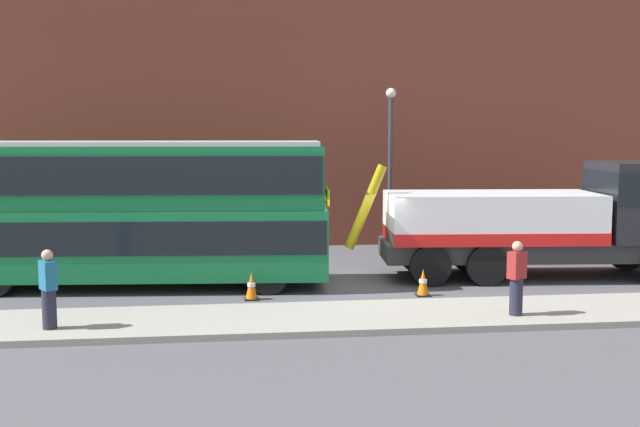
# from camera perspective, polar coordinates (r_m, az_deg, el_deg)

# --- Properties ---
(ground_plane) EXTENTS (120.00, 120.00, 0.00)m
(ground_plane) POSITION_cam_1_polar(r_m,az_deg,el_deg) (21.96, 2.72, -5.22)
(ground_plane) COLOR #4C4C51
(near_kerb) EXTENTS (60.00, 2.80, 0.15)m
(near_kerb) POSITION_cam_1_polar(r_m,az_deg,el_deg) (17.92, 4.99, -7.64)
(near_kerb) COLOR gray
(near_kerb) RESTS_ON ground_plane
(building_facade) EXTENTS (60.00, 1.50, 16.00)m
(building_facade) POSITION_cam_1_polar(r_m,az_deg,el_deg) (29.41, 0.21, 13.50)
(building_facade) COLOR brown
(building_facade) RESTS_ON ground_plane
(recovery_tow_truck) EXTENTS (10.22, 3.34, 3.67)m
(recovery_tow_truck) POSITION_cam_1_polar(r_m,az_deg,el_deg) (23.54, 16.85, -0.37)
(recovery_tow_truck) COLOR #2D2D2D
(recovery_tow_truck) RESTS_ON ground_plane
(double_decker_bus) EXTENTS (11.17, 3.41, 4.06)m
(double_decker_bus) POSITION_cam_1_polar(r_m,az_deg,el_deg) (21.71, -14.15, 0.42)
(double_decker_bus) COLOR #146B38
(double_decker_bus) RESTS_ON ground_plane
(pedestrian_onlooker) EXTENTS (0.44, 0.48, 1.71)m
(pedestrian_onlooker) POSITION_cam_1_polar(r_m,az_deg,el_deg) (17.29, -19.59, -5.41)
(pedestrian_onlooker) COLOR #232333
(pedestrian_onlooker) RESTS_ON near_kerb
(pedestrian_bystander) EXTENTS (0.48, 0.43, 1.71)m
(pedestrian_bystander) POSITION_cam_1_polar(r_m,az_deg,el_deg) (18.05, 14.45, -4.76)
(pedestrian_bystander) COLOR #232333
(pedestrian_bystander) RESTS_ON near_kerb
(traffic_cone_near_bus) EXTENTS (0.36, 0.36, 0.72)m
(traffic_cone_near_bus) POSITION_cam_1_polar(r_m,az_deg,el_deg) (19.88, -5.14, -5.46)
(traffic_cone_near_bus) COLOR orange
(traffic_cone_near_bus) RESTS_ON ground_plane
(traffic_cone_midway) EXTENTS (0.36, 0.36, 0.72)m
(traffic_cone_midway) POSITION_cam_1_polar(r_m,az_deg,el_deg) (20.44, 7.69, -5.17)
(traffic_cone_midway) COLOR orange
(traffic_cone_midway) RESTS_ON ground_plane
(street_lamp) EXTENTS (0.36, 0.36, 5.83)m
(street_lamp) POSITION_cam_1_polar(r_m,az_deg,el_deg) (27.39, 5.27, 4.37)
(street_lamp) COLOR #38383D
(street_lamp) RESTS_ON ground_plane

